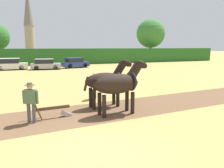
# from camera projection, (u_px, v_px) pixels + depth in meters

# --- Properties ---
(ground_plane) EXTENTS (240.00, 240.00, 0.00)m
(ground_plane) POSITION_uv_depth(u_px,v_px,m) (97.00, 149.00, 6.54)
(ground_plane) COLOR #A88E4C
(plowed_furrow_strip) EXTENTS (29.99, 5.44, 0.01)m
(plowed_furrow_strip) POSITION_uv_depth(u_px,v_px,m) (8.00, 124.00, 8.67)
(plowed_furrow_strip) COLOR brown
(plowed_furrow_strip) RESTS_ON ground
(hedgerow) EXTENTS (72.23, 1.23, 2.73)m
(hedgerow) POSITION_uv_depth(u_px,v_px,m) (38.00, 57.00, 35.75)
(hedgerow) COLOR #286023
(hedgerow) RESTS_ON ground
(tree_center) EXTENTS (6.01, 6.01, 8.79)m
(tree_center) POSITION_uv_depth(u_px,v_px,m) (151.00, 34.00, 46.29)
(tree_center) COLOR #4C3823
(tree_center) RESTS_ON ground
(church_spire) EXTENTS (3.31, 3.31, 21.47)m
(church_spire) POSITION_uv_depth(u_px,v_px,m) (29.00, 21.00, 69.95)
(church_spire) COLOR gray
(church_spire) RESTS_ON ground
(draft_horse_lead_left) EXTENTS (2.89, 1.11, 2.49)m
(draft_horse_lead_left) POSITION_uv_depth(u_px,v_px,m) (119.00, 84.00, 9.80)
(draft_horse_lead_left) COLOR black
(draft_horse_lead_left) RESTS_ON ground
(draft_horse_lead_right) EXTENTS (2.76, 1.00, 2.46)m
(draft_horse_lead_right) POSITION_uv_depth(u_px,v_px,m) (106.00, 80.00, 11.00)
(draft_horse_lead_right) COLOR black
(draft_horse_lead_right) RESTS_ON ground
(plow) EXTENTS (1.70, 0.49, 1.13)m
(plow) POSITION_uv_depth(u_px,v_px,m) (56.00, 110.00, 9.42)
(plow) COLOR #4C331E
(plow) RESTS_ON ground
(farmer_at_plow) EXTENTS (0.59, 0.41, 1.65)m
(farmer_at_plow) POSITION_uv_depth(u_px,v_px,m) (31.00, 100.00, 8.68)
(farmer_at_plow) COLOR #4C4C4C
(farmer_at_plow) RESTS_ON ground
(farmer_beside_team) EXTENTS (0.39, 0.56, 1.53)m
(farmer_beside_team) POSITION_uv_depth(u_px,v_px,m) (95.00, 84.00, 12.76)
(farmer_beside_team) COLOR #38332D
(farmer_beside_team) RESTS_ON ground
(parked_car_left) EXTENTS (4.22, 1.85, 1.54)m
(parked_car_left) POSITION_uv_depth(u_px,v_px,m) (10.00, 64.00, 28.89)
(parked_car_left) COLOR silver
(parked_car_left) RESTS_ON ground
(parked_car_center_left) EXTENTS (4.09, 2.27, 1.43)m
(parked_car_center_left) POSITION_uv_depth(u_px,v_px,m) (46.00, 64.00, 29.48)
(parked_car_center_left) COLOR #9E9EA8
(parked_car_center_left) RESTS_ON ground
(parked_car_center) EXTENTS (4.09, 2.47, 1.47)m
(parked_car_center) POSITION_uv_depth(u_px,v_px,m) (75.00, 63.00, 31.84)
(parked_car_center) COLOR navy
(parked_car_center) RESTS_ON ground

